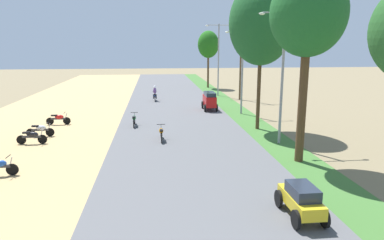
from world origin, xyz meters
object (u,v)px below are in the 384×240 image
(median_tree_fourth, at_px, (208,45))
(streetlamp_near, at_px, (283,69))
(motorbike_ahead_fourth, at_px, (155,94))
(utility_pole_near, at_px, (241,57))
(median_tree_third, at_px, (261,23))
(parked_motorbike_fourth, at_px, (32,136))
(parked_motorbike_sixth, at_px, (59,118))
(motorbike_ahead_third, at_px, (134,119))
(car_van_red, at_px, (210,100))
(motorbike_ahead_second, at_px, (161,133))
(parked_motorbike_fifth, at_px, (40,129))
(car_sedan_yellow, at_px, (301,199))
(streetlamp_far, at_px, (218,55))
(streetlamp_mid, at_px, (242,66))
(median_tree_second, at_px, (308,15))

(median_tree_fourth, bearing_deg, streetlamp_near, -90.12)
(streetlamp_near, xyz_separation_m, motorbike_ahead_fourth, (-7.53, 17.50, -3.75))
(streetlamp_near, height_order, motorbike_ahead_fourth, streetlamp_near)
(utility_pole_near, xyz_separation_m, motorbike_ahead_fourth, (-9.46, -0.47, -3.87))
(median_tree_third, height_order, streetlamp_near, median_tree_third)
(parked_motorbike_fourth, relative_size, median_tree_third, 0.18)
(parked_motorbike_sixth, height_order, motorbike_ahead_third, motorbike_ahead_third)
(car_van_red, relative_size, motorbike_ahead_second, 1.34)
(parked_motorbike_sixth, relative_size, motorbike_ahead_fourth, 1.00)
(parked_motorbike_fifth, xyz_separation_m, car_sedan_yellow, (12.51, -12.53, 0.19))
(streetlamp_far, bearing_deg, car_sedan_yellow, -94.92)
(streetlamp_far, relative_size, motorbike_ahead_third, 4.63)
(streetlamp_far, bearing_deg, parked_motorbike_sixth, -136.41)
(parked_motorbike_sixth, distance_m, streetlamp_mid, 15.56)
(parked_motorbike_fifth, relative_size, utility_pole_near, 0.20)
(median_tree_third, xyz_separation_m, car_sedan_yellow, (-2.37, -13.17, -6.71))
(streetlamp_near, xyz_separation_m, motorbike_ahead_third, (-9.13, 5.65, -4.03))
(parked_motorbike_sixth, relative_size, streetlamp_mid, 0.25)
(streetlamp_far, height_order, motorbike_ahead_fourth, streetlamp_far)
(parked_motorbike_fifth, relative_size, median_tree_fourth, 0.23)
(streetlamp_near, xyz_separation_m, streetlamp_far, (0.00, 20.91, 0.23))
(streetlamp_mid, relative_size, utility_pole_near, 0.80)
(motorbike_ahead_third, bearing_deg, median_tree_second, -45.30)
(parked_motorbike_sixth, bearing_deg, motorbike_ahead_third, -11.00)
(median_tree_second, bearing_deg, streetlamp_far, 89.61)
(streetlamp_near, bearing_deg, motorbike_ahead_fourth, 113.27)
(streetlamp_near, height_order, streetlamp_far, streetlamp_far)
(car_sedan_yellow, bearing_deg, motorbike_ahead_second, 113.32)
(median_tree_fourth, distance_m, car_sedan_yellow, 38.89)
(motorbike_ahead_second, bearing_deg, median_tree_third, 19.45)
(car_sedan_yellow, bearing_deg, motorbike_ahead_fourth, 100.40)
(median_tree_fourth, relative_size, motorbike_ahead_third, 4.38)
(median_tree_fourth, height_order, motorbike_ahead_third, median_tree_fourth)
(streetlamp_mid, relative_size, motorbike_ahead_third, 4.01)
(car_sedan_yellow, height_order, motorbike_ahead_third, car_sedan_yellow)
(motorbike_ahead_third, bearing_deg, motorbike_ahead_fourth, 82.29)
(parked_motorbike_fifth, relative_size, parked_motorbike_sixth, 1.00)
(parked_motorbike_sixth, relative_size, motorbike_ahead_third, 1.00)
(streetlamp_mid, relative_size, motorbike_ahead_second, 4.01)
(utility_pole_near, relative_size, car_sedan_yellow, 4.01)
(parked_motorbike_fourth, bearing_deg, median_tree_second, -17.96)
(parked_motorbike_fifth, bearing_deg, motorbike_ahead_third, 22.26)
(streetlamp_mid, height_order, streetlamp_far, streetlamp_far)
(car_sedan_yellow, height_order, car_van_red, car_van_red)
(median_tree_fourth, bearing_deg, motorbike_ahead_fourth, -123.19)
(streetlamp_mid, height_order, utility_pole_near, utility_pole_near)
(motorbike_ahead_third, bearing_deg, streetlamp_mid, 23.14)
(parked_motorbike_sixth, bearing_deg, median_tree_fourth, 56.26)
(utility_pole_near, bearing_deg, parked_motorbike_sixth, -146.30)
(streetlamp_mid, relative_size, motorbike_ahead_fourth, 4.01)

